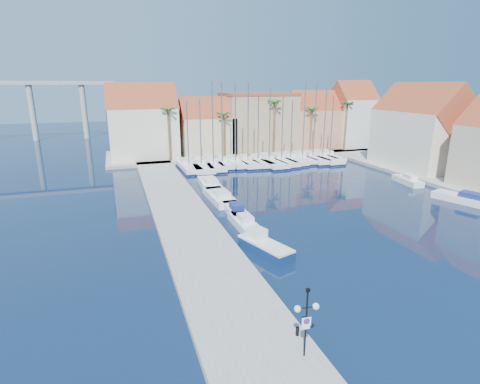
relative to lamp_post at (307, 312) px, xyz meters
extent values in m
plane|color=#081432|center=(7.00, 10.47, -3.00)|extent=(260.00, 260.00, 0.00)
cube|color=gray|center=(-2.00, 23.97, -2.75)|extent=(6.00, 77.00, 0.50)
cube|color=gray|center=(17.00, 58.47, -2.75)|extent=(54.00, 16.00, 0.50)
cube|color=gray|center=(39.00, 25.47, -2.75)|extent=(12.00, 60.00, 0.50)
cylinder|color=black|center=(0.00, 0.00, -0.60)|extent=(0.10, 0.10, 3.81)
cylinder|color=black|center=(-0.24, 0.03, 0.26)|extent=(0.48, 0.09, 0.05)
cylinder|color=black|center=(0.24, -0.02, 0.26)|extent=(0.48, 0.09, 0.05)
sphere|color=white|center=(-0.47, 0.05, 0.26)|extent=(0.34, 0.34, 0.34)
sphere|color=white|center=(0.47, -0.04, 0.26)|extent=(0.34, 0.34, 0.34)
cube|color=black|center=(0.00, 0.00, 1.21)|extent=(0.22, 0.13, 0.15)
cube|color=white|center=(0.00, -0.05, -0.50)|extent=(0.48, 0.07, 0.48)
cylinder|color=red|center=(-0.01, -0.08, -0.45)|extent=(0.32, 0.05, 0.32)
cylinder|color=#1933A5|center=(-0.01, -0.09, -0.45)|extent=(0.23, 0.03, 0.23)
cube|color=white|center=(0.00, -0.05, -0.83)|extent=(0.38, 0.06, 0.13)
cylinder|color=black|center=(0.40, 1.55, -2.25)|extent=(0.20, 0.20, 0.50)
cube|color=navy|center=(3.06, 12.63, -2.60)|extent=(3.37, 5.64, 0.80)
cube|color=white|center=(3.06, 12.63, -2.11)|extent=(3.37, 5.64, 0.18)
cube|color=white|center=(2.72, 13.65, -1.62)|extent=(1.55, 1.72, 0.98)
cube|color=white|center=(3.31, 18.97, -2.60)|extent=(1.75, 5.42, 0.80)
cube|color=white|center=(3.30, 18.42, -1.90)|extent=(1.22, 1.90, 0.60)
cube|color=white|center=(3.65, 22.73, -2.60)|extent=(1.98, 5.47, 0.80)
cube|color=navy|center=(3.62, 22.19, -1.90)|extent=(1.30, 1.94, 0.60)
cube|color=white|center=(3.40, 28.24, -2.60)|extent=(2.60, 7.52, 0.80)
cube|color=white|center=(3.42, 27.49, -1.90)|extent=(1.74, 2.66, 0.60)
cube|color=white|center=(3.74, 34.37, -2.60)|extent=(2.73, 7.45, 0.80)
cube|color=white|center=(3.70, 33.64, -1.90)|extent=(1.78, 2.65, 0.60)
cube|color=white|center=(31.00, 18.01, -2.60)|extent=(4.37, 7.43, 0.80)
cube|color=navy|center=(31.22, 17.34, -1.90)|extent=(2.28, 2.85, 0.60)
cube|color=white|center=(31.00, 27.46, -2.60)|extent=(2.36, 5.44, 0.80)
cube|color=white|center=(30.93, 26.94, -1.90)|extent=(1.41, 1.98, 0.60)
cube|color=white|center=(3.10, 46.62, -2.50)|extent=(2.94, 10.64, 1.00)
cube|color=#0E1646|center=(3.10, 46.62, -2.82)|extent=(3.01, 10.70, 0.28)
cube|color=white|center=(3.09, 47.68, -1.70)|extent=(1.99, 3.21, 0.60)
cylinder|color=slate|center=(3.11, 46.10, 3.04)|extent=(0.20, 0.20, 10.07)
cube|color=white|center=(5.18, 46.30, -2.50)|extent=(3.84, 11.76, 1.00)
cube|color=#0E1646|center=(5.18, 46.30, -2.82)|extent=(3.90, 11.82, 0.28)
cube|color=white|center=(5.27, 47.45, -1.70)|extent=(2.35, 3.61, 0.60)
cylinder|color=slate|center=(5.14, 45.72, 3.19)|extent=(0.20, 0.20, 10.38)
cube|color=white|center=(7.34, 46.66, -2.50)|extent=(3.44, 10.73, 1.00)
cube|color=#0E1646|center=(7.34, 46.66, -2.82)|extent=(3.50, 10.80, 0.28)
cube|color=white|center=(7.41, 47.71, -1.70)|extent=(2.13, 3.29, 0.60)
cylinder|color=slate|center=(7.30, 46.13, 4.57)|extent=(0.20, 0.20, 13.14)
cube|color=white|center=(9.00, 46.99, -2.50)|extent=(2.18, 8.39, 1.00)
cube|color=#0E1646|center=(9.00, 46.99, -2.82)|extent=(2.24, 8.45, 0.28)
cube|color=white|center=(9.00, 47.83, -1.70)|extent=(1.53, 2.52, 0.60)
cylinder|color=slate|center=(9.00, 46.57, 4.52)|extent=(0.20, 0.20, 13.05)
cube|color=white|center=(11.29, 46.88, -2.50)|extent=(2.62, 8.79, 1.00)
cube|color=#0E1646|center=(11.29, 46.88, -2.82)|extent=(2.69, 8.85, 0.28)
cube|color=white|center=(11.25, 47.74, -1.70)|extent=(1.69, 2.67, 0.60)
cylinder|color=slate|center=(11.31, 46.44, 4.51)|extent=(0.20, 0.20, 13.01)
cube|color=white|center=(13.54, 46.68, -2.50)|extent=(3.21, 9.85, 1.00)
cube|color=#0E1646|center=(13.54, 46.68, -2.82)|extent=(3.27, 9.92, 0.28)
cube|color=white|center=(13.60, 47.65, -1.70)|extent=(1.97, 3.03, 0.60)
cylinder|color=slate|center=(13.50, 46.20, 4.50)|extent=(0.20, 0.20, 12.99)
cube|color=white|center=(15.32, 46.75, -2.50)|extent=(3.48, 10.33, 1.00)
cube|color=#0E1646|center=(15.32, 46.75, -2.82)|extent=(3.55, 10.39, 0.28)
cube|color=white|center=(15.24, 47.76, -1.70)|extent=(2.10, 3.19, 0.60)
cylinder|color=slate|center=(15.36, 46.24, 3.30)|extent=(0.20, 0.20, 10.60)
cube|color=white|center=(17.24, 46.29, -2.50)|extent=(3.32, 11.90, 1.00)
cube|color=#0E1646|center=(17.24, 46.29, -2.82)|extent=(3.38, 11.96, 0.28)
cube|color=white|center=(17.22, 47.48, -1.70)|extent=(2.23, 3.59, 0.60)
cylinder|color=slate|center=(17.25, 45.70, 4.09)|extent=(0.20, 0.20, 12.18)
cube|color=white|center=(19.58, 46.19, -2.50)|extent=(3.22, 10.54, 1.00)
cube|color=#0E1646|center=(19.58, 46.19, -2.82)|extent=(3.28, 10.60, 0.28)
cube|color=white|center=(19.53, 47.23, -1.70)|extent=(2.05, 3.22, 0.60)
cylinder|color=slate|center=(19.61, 45.67, 3.36)|extent=(0.20, 0.20, 10.72)
cube|color=white|center=(21.62, 46.61, -2.50)|extent=(2.80, 10.20, 1.00)
cube|color=#0E1646|center=(21.62, 46.61, -2.82)|extent=(2.86, 10.26, 0.28)
cube|color=white|center=(21.60, 47.63, -1.70)|extent=(1.90, 3.08, 0.60)
cylinder|color=slate|center=(21.62, 46.10, 3.04)|extent=(0.20, 0.20, 10.08)
cube|color=white|center=(24.06, 46.63, -2.50)|extent=(2.43, 8.95, 1.00)
cube|color=#0E1646|center=(24.06, 46.63, -2.82)|extent=(2.49, 9.01, 0.28)
cube|color=white|center=(24.05, 47.52, -1.70)|extent=(1.66, 2.70, 0.60)
cylinder|color=slate|center=(24.07, 46.18, 4.53)|extent=(0.20, 0.20, 13.06)
cube|color=white|center=(26.03, 46.37, -2.50)|extent=(2.74, 10.31, 1.00)
cube|color=#0E1646|center=(26.03, 46.37, -2.82)|extent=(2.80, 10.37, 0.28)
cube|color=white|center=(26.02, 47.40, -1.70)|extent=(1.89, 3.10, 0.60)
cylinder|color=slate|center=(26.03, 45.85, 4.44)|extent=(0.20, 0.20, 12.87)
cube|color=white|center=(27.97, 46.29, -2.50)|extent=(3.22, 11.63, 1.00)
cube|color=#0E1646|center=(27.97, 46.29, -2.82)|extent=(3.28, 11.69, 0.28)
cube|color=white|center=(27.95, 47.45, -1.70)|extent=(2.17, 3.51, 0.60)
cylinder|color=slate|center=(27.98, 45.71, 3.91)|extent=(0.20, 0.20, 11.83)
cube|color=white|center=(29.90, 46.84, -2.50)|extent=(2.33, 8.83, 1.00)
cube|color=#0E1646|center=(29.90, 46.84, -2.82)|extent=(2.40, 8.89, 0.28)
cube|color=white|center=(29.91, 47.73, -1.70)|extent=(1.62, 2.65, 0.60)
cylinder|color=slate|center=(29.90, 46.40, 3.39)|extent=(0.20, 0.20, 10.78)
cube|color=beige|center=(-3.00, 57.47, 2.00)|extent=(12.00, 9.00, 9.00)
cube|color=maroon|center=(-3.00, 57.47, 6.50)|extent=(12.30, 9.00, 9.00)
cube|color=#CDB490|center=(9.00, 57.47, 1.00)|extent=(10.00, 8.00, 7.00)
cube|color=maroon|center=(9.00, 57.47, 4.50)|extent=(10.30, 8.00, 8.00)
cube|color=tan|center=(20.00, 58.47, 3.00)|extent=(14.00, 10.00, 11.00)
cube|color=maroon|center=(20.00, 58.47, 8.75)|extent=(14.20, 10.20, 0.50)
cube|color=tan|center=(32.00, 57.47, 1.50)|extent=(10.00, 8.00, 8.00)
cube|color=maroon|center=(32.00, 57.47, 5.50)|extent=(10.30, 8.00, 8.00)
cube|color=silver|center=(41.00, 56.47, 2.50)|extent=(8.00, 8.00, 10.00)
cube|color=maroon|center=(41.00, 56.47, 7.50)|extent=(8.30, 8.00, 8.00)
cube|color=beige|center=(39.00, 34.47, 2.00)|extent=(9.00, 14.00, 9.00)
cube|color=maroon|center=(39.00, 34.47, 6.50)|extent=(9.00, 14.30, 9.00)
cylinder|color=brown|center=(1.00, 52.47, 2.00)|extent=(0.36, 0.36, 9.00)
sphere|color=#1B611E|center=(1.00, 52.47, 6.35)|extent=(2.60, 2.60, 2.60)
cylinder|color=brown|center=(11.00, 52.47, 1.50)|extent=(0.36, 0.36, 8.00)
sphere|color=#1B611E|center=(11.00, 52.47, 5.35)|extent=(2.60, 2.60, 2.60)
cylinder|color=brown|center=(21.00, 52.47, 2.50)|extent=(0.36, 0.36, 10.00)
sphere|color=#1B611E|center=(21.00, 52.47, 7.35)|extent=(2.60, 2.60, 2.60)
cylinder|color=brown|center=(29.00, 52.47, 1.75)|extent=(0.36, 0.36, 8.50)
sphere|color=#1B611E|center=(29.00, 52.47, 5.85)|extent=(2.60, 2.60, 2.60)
cylinder|color=brown|center=(37.00, 52.47, 2.25)|extent=(0.36, 0.36, 9.50)
sphere|color=#1B611E|center=(37.00, 52.47, 6.85)|extent=(2.60, 2.60, 2.60)
cube|color=#9E9E99|center=(-31.00, 92.47, 11.00)|extent=(48.00, 2.20, 0.90)
cylinder|color=#9E9E99|center=(-27.00, 92.47, 4.00)|extent=(1.40, 1.40, 14.00)
cylinder|color=#9E9E99|center=(-15.00, 92.47, 4.00)|extent=(1.40, 1.40, 14.00)
camera|label=1|loc=(-8.08, -13.96, 10.64)|focal=28.00mm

